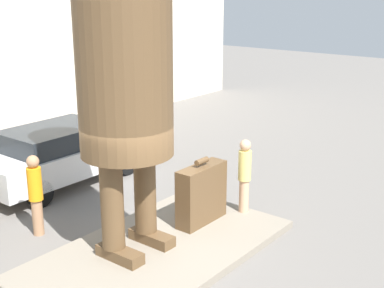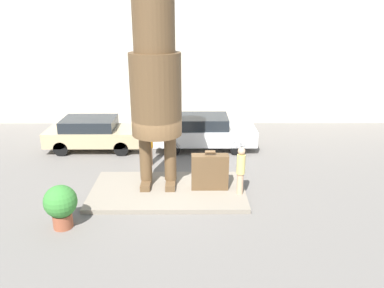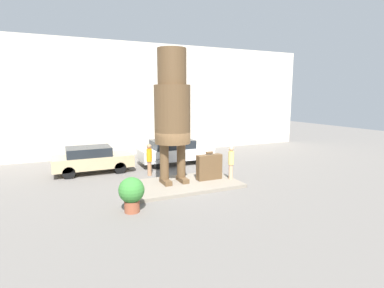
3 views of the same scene
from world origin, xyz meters
TOP-DOWN VIEW (x-y plane):
  - ground_plane at (0.00, 0.00)m, footprint 60.00×60.00m
  - pedestal at (0.00, 0.00)m, footprint 5.16×2.86m
  - building_backdrop at (0.00, 8.71)m, footprint 28.00×0.60m
  - statue_figure at (-0.34, 0.35)m, footprint 1.63×1.63m
  - giant_suitcase at (1.40, 0.05)m, footprint 1.23×0.39m
  - tourist at (2.37, -0.35)m, footprint 0.27×0.27m
  - parked_car_tan at (-3.50, 4.30)m, footprint 4.11×1.79m
  - parked_car_white at (1.33, 4.38)m, footprint 4.43×1.83m
  - planter_pot at (-2.86, -2.11)m, footprint 0.92×0.92m
  - worker_hivis at (-0.85, 2.44)m, footprint 0.28×0.28m

SIDE VIEW (x-z plane):
  - ground_plane at x=0.00m, z-range 0.00..0.00m
  - pedestal at x=0.00m, z-range 0.00..0.15m
  - planter_pot at x=-2.86m, z-range 0.09..1.37m
  - giant_suitcase at x=1.40m, z-range 0.07..1.44m
  - parked_car_tan at x=-3.50m, z-range 0.05..1.47m
  - parked_car_white at x=1.33m, z-range 0.05..1.54m
  - worker_hivis at x=-0.85m, z-range 0.08..1.75m
  - tourist at x=2.37m, z-range 0.23..1.83m
  - statue_figure at x=-0.34m, z-range 0.66..6.69m
  - building_backdrop at x=0.00m, z-range 0.00..7.75m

